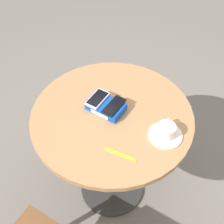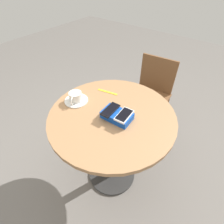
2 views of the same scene
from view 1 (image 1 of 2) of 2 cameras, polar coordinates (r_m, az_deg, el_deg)
name	(u,v)px [view 1 (image 1 of 2)]	position (r m, az deg, el deg)	size (l,w,h in m)	color
ground_plane	(112,188)	(2.25, 0.00, -13.67)	(8.00, 8.00, 0.00)	slate
round_table	(112,133)	(1.73, 0.00, -3.94)	(0.85, 0.85, 0.78)	#2D2D2D
phone_box	(106,106)	(1.62, -1.15, 1.04)	(0.20, 0.13, 0.05)	#0F42AD
phone_white	(97,99)	(1.61, -2.68, 2.46)	(0.08, 0.14, 0.01)	silver
phone_black	(114,106)	(1.58, 0.32, 1.17)	(0.07, 0.15, 0.01)	black
saucer	(165,135)	(1.54, 9.68, -4.20)	(0.17, 0.17, 0.01)	silver
coffee_cup	(166,130)	(1.51, 9.87, -3.27)	(0.09, 0.12, 0.06)	silver
lanyard_strap	(120,154)	(1.46, 1.46, -7.74)	(0.16, 0.02, 0.00)	yellow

